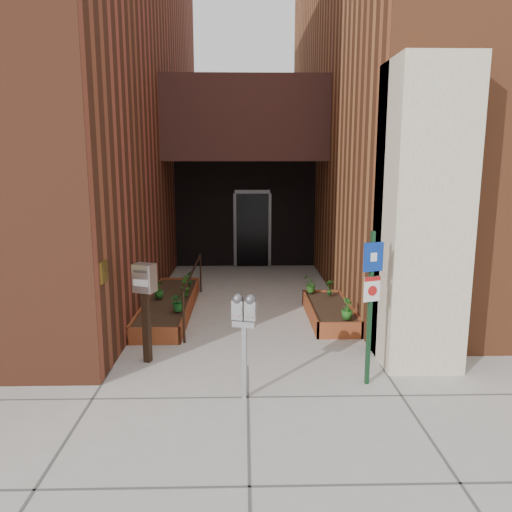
{
  "coord_description": "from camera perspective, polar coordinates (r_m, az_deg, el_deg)",
  "views": [
    {
      "loc": [
        -0.04,
        -6.98,
        3.01
      ],
      "look_at": [
        0.17,
        1.8,
        1.33
      ],
      "focal_mm": 35.0,
      "sensor_mm": 36.0,
      "label": 1
    }
  ],
  "objects": [
    {
      "name": "shrub_left_c",
      "position": [
        10.2,
        -11.05,
        -3.74
      ],
      "size": [
        0.28,
        0.28,
        0.36
      ],
      "primitive_type": "imported",
      "rotation": [
        0.0,
        0.0,
        3.72
      ],
      "color": "#1C5819",
      "rests_on": "planter_left"
    },
    {
      "name": "shrub_left_b",
      "position": [
        10.29,
        -8.12,
        -3.4
      ],
      "size": [
        0.29,
        0.29,
        0.4
      ],
      "primitive_type": "imported",
      "rotation": [
        0.0,
        0.0,
        1.98
      ],
      "color": "#235017",
      "rests_on": "planter_left"
    },
    {
      "name": "shrub_right_c",
      "position": [
        10.49,
        6.28,
        -3.26
      ],
      "size": [
        0.42,
        0.42,
        0.33
      ],
      "primitive_type": "imported",
      "rotation": [
        0.0,
        0.0,
        3.99
      ],
      "color": "#255819",
      "rests_on": "planter_right"
    },
    {
      "name": "architecture",
      "position": [
        14.02,
        -2.07,
        18.9
      ],
      "size": [
        20.0,
        14.6,
        10.0
      ],
      "color": "brown",
      "rests_on": "ground"
    },
    {
      "name": "ground",
      "position": [
        7.6,
        -1.0,
        -12.48
      ],
      "size": [
        80.0,
        80.0,
        0.0
      ],
      "primitive_type": "plane",
      "color": "#9E9991",
      "rests_on": "ground"
    },
    {
      "name": "shrub_right_b",
      "position": [
        10.32,
        8.43,
        -3.56
      ],
      "size": [
        0.2,
        0.2,
        0.33
      ],
      "primitive_type": "imported",
      "rotation": [
        0.0,
        0.0,
        3.01
      ],
      "color": "#1C5117",
      "rests_on": "planter_right"
    },
    {
      "name": "planter_right",
      "position": [
        9.76,
        8.4,
        -6.43
      ],
      "size": [
        0.8,
        2.2,
        0.3
      ],
      "color": "brown",
      "rests_on": "ground"
    },
    {
      "name": "shrub_left_d",
      "position": [
        11.13,
        -7.6,
        -2.5
      ],
      "size": [
        0.22,
        0.22,
        0.32
      ],
      "primitive_type": "imported",
      "rotation": [
        0.0,
        0.0,
        5.08
      ],
      "color": "#17521D",
      "rests_on": "planter_left"
    },
    {
      "name": "payment_dropbox",
      "position": [
        7.59,
        -12.56,
        -4.03
      ],
      "size": [
        0.36,
        0.31,
        1.52
      ],
      "color": "black",
      "rests_on": "ground"
    },
    {
      "name": "handrail",
      "position": [
        9.95,
        -7.19,
        -2.41
      ],
      "size": [
        0.04,
        3.34,
        0.9
      ],
      "color": "black",
      "rests_on": "ground"
    },
    {
      "name": "planter_left",
      "position": [
        10.21,
        -9.88,
        -5.69
      ],
      "size": [
        0.9,
        3.6,
        0.3
      ],
      "color": "brown",
      "rests_on": "ground"
    },
    {
      "name": "sign_post",
      "position": [
        6.78,
        13.03,
        -4.05
      ],
      "size": [
        0.28,
        0.11,
        2.11
      ],
      "color": "#153A1F",
      "rests_on": "ground"
    },
    {
      "name": "shrub_left_a",
      "position": [
        9.28,
        -8.86,
        -5.1
      ],
      "size": [
        0.45,
        0.45,
        0.36
      ],
      "primitive_type": "imported",
      "rotation": [
        0.0,
        0.0,
        0.58
      ],
      "color": "#1C6322",
      "rests_on": "planter_left"
    },
    {
      "name": "shrub_right_a",
      "position": [
        8.84,
        10.38,
        -5.92
      ],
      "size": [
        0.29,
        0.29,
        0.38
      ],
      "primitive_type": "imported",
      "rotation": [
        0.0,
        0.0,
        0.98
      ],
      "color": "#225F1B",
      "rests_on": "planter_right"
    },
    {
      "name": "parking_meter",
      "position": [
        6.29,
        -1.36,
        -7.07
      ],
      "size": [
        0.32,
        0.19,
        1.39
      ],
      "color": "#99999B",
      "rests_on": "ground"
    }
  ]
}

